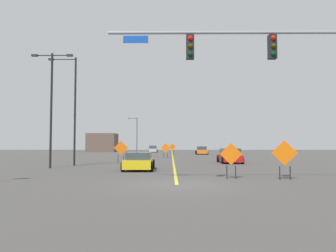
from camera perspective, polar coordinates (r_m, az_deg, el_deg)
name	(u,v)px	position (r m, az deg, el deg)	size (l,w,h in m)	color
ground	(177,185)	(14.47, 1.51, -10.00)	(180.24, 180.24, 0.00)	#4C4947
road_centre_stripe	(172,153)	(64.46, 0.71, -4.67)	(0.16, 100.13, 0.01)	yellow
traffic_signal_assembly	(274,63)	(15.44, 17.59, 10.26)	(10.83, 0.44, 7.01)	gray
street_lamp_near_right	(73,105)	(28.59, -15.89, 3.40)	(2.34, 0.24, 8.91)	black
street_lamp_mid_left	(51,100)	(25.93, -19.26, 4.13)	(3.03, 0.24, 8.42)	black
street_lamp_far_left	(136,133)	(83.50, -5.43, -1.12)	(2.33, 0.24, 8.37)	black
construction_sign_right_shoulder	(172,148)	(55.61, 0.76, -3.70)	(1.10, 0.23, 1.86)	orange
construction_sign_median_far	(285,155)	(17.37, 19.26, -4.67)	(1.23, 0.27, 1.93)	orange
construction_sign_left_lane	(231,156)	(17.19, 10.70, -5.06)	(1.12, 0.11, 1.80)	orange
construction_sign_right_lane	(121,149)	(32.23, -8.03, -3.87)	(1.35, 0.15, 2.06)	orange
construction_sign_left_shoulder	(166,149)	(43.23, -0.40, -3.87)	(1.24, 0.24, 1.88)	orange
car_red_mid	(230,156)	(31.59, 10.49, -5.05)	(1.95, 4.20, 1.35)	red
car_orange_distant	(202,151)	(58.20, 5.75, -4.21)	(2.05, 4.00, 1.36)	orange
car_yellow_passing	(139,161)	(22.77, -4.96, -6.02)	(2.05, 4.00, 1.18)	gold
car_silver_far	(153,149)	(72.70, -2.58, -3.97)	(2.00, 4.23, 1.45)	#B7BABF
roadside_building_west	(102,143)	(79.67, -11.11, -2.79)	(6.52, 6.07, 4.25)	brown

